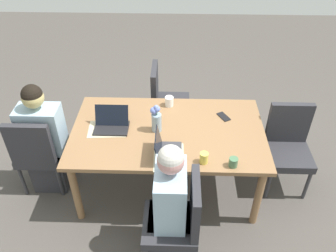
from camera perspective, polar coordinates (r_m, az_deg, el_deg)
The scene contains 17 objects.
ground_plane at distance 3.78m, azimuth -0.00°, elevation -9.35°, with size 10.00×10.00×0.00m, color #4C4742.
dining_table at distance 3.32m, azimuth -0.00°, elevation -1.68°, with size 1.82×1.08×0.73m.
chair_near_left_near at distance 2.87m, azimuth 1.89°, elevation -14.85°, with size 0.44×0.44×0.90m.
person_near_left_near at distance 2.88m, azimuth 0.38°, elevation -13.54°, with size 0.36×0.40×1.19m.
chair_head_left_left_mid at distance 3.64m, azimuth -20.51°, elevation -3.78°, with size 0.44×0.44×0.90m.
person_head_left_left_mid at distance 3.65m, azimuth -19.37°, elevation -2.72°, with size 0.40×0.36×1.19m.
chair_head_right_left_far at distance 3.68m, azimuth 19.04°, elevation -2.75°, with size 0.44×0.44×0.90m.
chair_far_right_near at distance 4.14m, azimuth -0.55°, elevation 4.58°, with size 0.44×0.44×0.90m.
flower_vase at distance 3.20m, azimuth -1.94°, elevation 1.34°, with size 0.10×0.09×0.28m.
placemat_near_left_near at distance 3.00m, azimuth 0.15°, elevation -5.13°, with size 0.36×0.26×0.00m, color beige.
placemat_head_left_left_mid at distance 3.34m, azimuth -9.84°, elevation -0.43°, with size 0.36×0.26×0.00m, color beige.
laptop_head_left_left_mid at distance 3.33m, azimuth -9.21°, elevation 0.33°, with size 0.32×0.22×0.20m.
laptop_near_left_near at distance 2.99m, azimuth -0.39°, elevation -4.19°, with size 0.22×0.32×0.21m.
coffee_mug_near_left at distance 2.94m, azimuth 5.89°, elevation -5.21°, with size 0.07×0.07×0.10m, color #DBC64C.
coffee_mug_near_right at distance 2.94m, azimuth 10.64°, elevation -5.86°, with size 0.07×0.07×0.08m, color #47704C.
coffee_mug_centre_left at distance 3.58m, azimuth 0.27°, elevation 4.06°, with size 0.09×0.09×0.10m, color white.
phone_black at distance 3.48m, azimuth 9.10°, elevation 1.52°, with size 0.15×0.07×0.01m, color black.
Camera 1 is at (0.08, -2.55, 2.79)m, focal length 37.23 mm.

